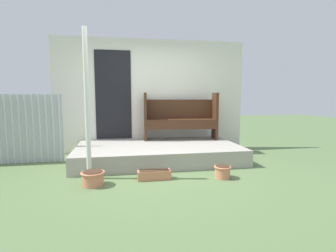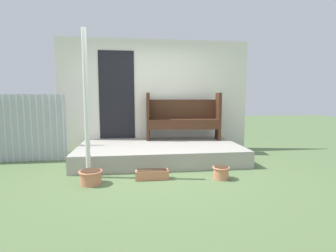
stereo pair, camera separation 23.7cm
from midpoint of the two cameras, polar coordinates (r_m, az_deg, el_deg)
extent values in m
plane|color=#5B7547|center=(4.55, -3.49, -10.12)|extent=(24.00, 24.00, 0.00)
cube|color=#A8A399|center=(5.40, -3.44, -5.73)|extent=(3.24, 1.82, 0.31)
cube|color=white|center=(6.21, -4.57, 6.51)|extent=(4.44, 0.06, 2.60)
cube|color=black|center=(6.14, -12.89, 6.58)|extent=(0.80, 0.02, 2.00)
cylinder|color=silver|center=(5.93, -32.80, -0.65)|extent=(0.04, 0.04, 1.34)
cylinder|color=silver|center=(5.89, -31.71, -0.63)|extent=(0.04, 0.04, 1.34)
cylinder|color=silver|center=(5.84, -30.61, -0.61)|extent=(0.04, 0.04, 1.34)
cylinder|color=silver|center=(5.80, -29.48, -0.59)|extent=(0.04, 0.04, 1.34)
cylinder|color=silver|center=(5.76, -28.34, -0.57)|extent=(0.04, 0.04, 1.34)
cylinder|color=silver|center=(5.73, -27.19, -0.55)|extent=(0.04, 0.04, 1.34)
cylinder|color=silver|center=(5.69, -26.02, -0.53)|extent=(0.04, 0.04, 1.34)
cylinder|color=silver|center=(5.66, -24.84, -0.51)|extent=(0.04, 0.04, 1.34)
cylinder|color=silver|center=(5.63, -23.64, -0.48)|extent=(0.04, 0.04, 1.34)
cylinder|color=white|center=(4.27, -18.75, 4.40)|extent=(0.08, 0.08, 2.34)
cube|color=#422616|center=(5.91, -6.06, 2.07)|extent=(0.10, 0.40, 1.06)
cube|color=#422616|center=(6.08, 9.10, 2.15)|extent=(0.10, 0.40, 1.06)
cube|color=#422616|center=(5.95, 1.62, 1.31)|extent=(1.56, 0.55, 0.04)
cube|color=#422616|center=(5.78, 1.81, 0.10)|extent=(1.52, 0.18, 0.17)
cube|color=#422616|center=(6.11, 1.45, 3.71)|extent=(1.53, 0.19, 0.44)
cylinder|color=tan|center=(4.09, -17.66, -10.87)|extent=(0.31, 0.31, 0.20)
torus|color=tan|center=(4.06, -17.70, -9.66)|extent=(0.35, 0.35, 0.02)
cylinder|color=#422D1E|center=(4.06, -17.71, -9.44)|extent=(0.28, 0.28, 0.01)
cylinder|color=tan|center=(4.30, 10.22, -9.86)|extent=(0.24, 0.24, 0.19)
torus|color=tan|center=(4.28, 10.25, -8.77)|extent=(0.28, 0.28, 0.02)
cylinder|color=#422D1E|center=(4.28, 10.25, -8.56)|extent=(0.22, 0.22, 0.01)
cube|color=tan|center=(4.20, -4.69, -10.55)|extent=(0.52, 0.18, 0.14)
cube|color=#422D1E|center=(4.17, -4.70, -9.55)|extent=(0.46, 0.15, 0.01)
camera|label=1|loc=(0.12, -91.43, -0.17)|focal=28.00mm
camera|label=2|loc=(0.12, 88.57, 0.17)|focal=28.00mm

